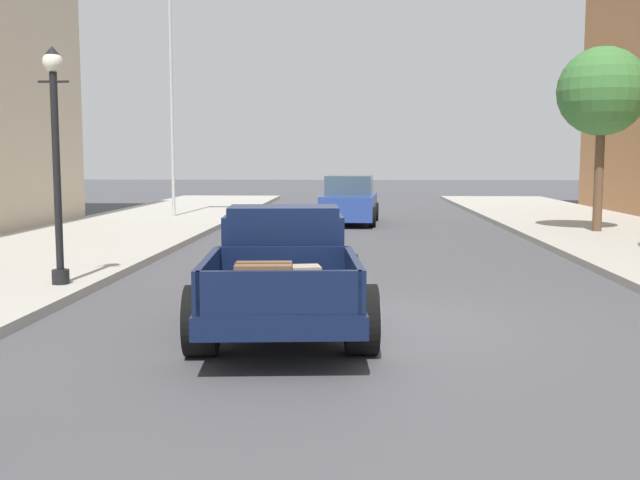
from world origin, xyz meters
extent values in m
plane|color=#47474C|center=(0.00, 0.00, 0.00)|extent=(140.00, 140.00, 0.00)
cube|color=#0F1938|center=(-1.09, -0.48, 0.54)|extent=(2.16, 5.03, 0.24)
cube|color=#0F1938|center=(-1.12, -0.13, 1.06)|extent=(1.65, 1.23, 0.80)
cube|color=#0F1938|center=(-1.11, -0.18, 1.52)|extent=(1.51, 1.05, 0.12)
cube|color=#3D4C5B|center=(-1.17, 0.44, 1.22)|extent=(1.32, 0.15, 0.44)
cube|color=#0F1938|center=(-1.23, 1.16, 0.92)|extent=(1.44, 1.60, 0.52)
cube|color=silver|center=(-1.29, 1.96, 0.90)|extent=(0.69, 0.16, 0.47)
cube|color=#0F1938|center=(-0.97, -1.88, 0.68)|extent=(1.86, 2.23, 0.04)
cube|color=#0F1938|center=(-1.78, -1.94, 0.90)|extent=(0.25, 2.10, 0.44)
cube|color=#0F1938|center=(-0.17, -1.81, 0.90)|extent=(0.25, 2.10, 0.44)
cube|color=#0F1938|center=(-0.89, -2.88, 0.90)|extent=(1.62, 0.21, 0.44)
cube|color=#0F1938|center=(-1.06, -0.87, 0.90)|extent=(1.62, 0.21, 0.44)
cylinder|color=black|center=(-2.10, 0.79, 0.40)|extent=(0.42, 0.83, 0.80)
cylinder|color=silver|center=(-2.28, 0.77, 0.40)|extent=(0.07, 0.65, 0.66)
cylinder|color=silver|center=(-2.29, 0.77, 0.40)|extent=(0.04, 0.24, 0.24)
cylinder|color=black|center=(-0.31, 0.94, 0.40)|extent=(0.42, 0.83, 0.80)
cylinder|color=silver|center=(-0.12, 0.95, 0.40)|extent=(0.07, 0.65, 0.66)
cylinder|color=silver|center=(-0.11, 0.95, 0.40)|extent=(0.04, 0.24, 0.24)
cylinder|color=black|center=(-1.87, -1.90, 0.40)|extent=(0.42, 0.83, 0.80)
cylinder|color=silver|center=(-2.06, -1.91, 0.40)|extent=(0.07, 0.65, 0.66)
cylinder|color=silver|center=(-2.07, -1.91, 0.40)|extent=(0.04, 0.24, 0.24)
cylinder|color=black|center=(-0.08, -1.75, 0.40)|extent=(0.42, 0.83, 0.80)
cylinder|color=silver|center=(0.10, -1.74, 0.40)|extent=(0.07, 0.65, 0.66)
cylinder|color=silver|center=(0.11, -1.73, 0.40)|extent=(0.04, 0.24, 0.24)
cube|color=brown|center=(-1.12, -2.24, 0.90)|extent=(0.63, 0.49, 0.40)
cube|color=#3D2D1E|center=(-1.12, -2.24, 0.90)|extent=(0.62, 0.10, 0.42)
cube|color=gray|center=(-0.78, -1.56, 0.84)|extent=(0.50, 0.40, 0.28)
cube|color=#284293|center=(-0.40, 15.48, 0.61)|extent=(1.97, 4.39, 0.80)
cube|color=#384C5B|center=(-0.41, 15.33, 1.33)|extent=(1.64, 2.09, 0.64)
cylinder|color=black|center=(-1.15, 16.82, 0.33)|extent=(0.26, 0.67, 0.66)
cylinder|color=black|center=(0.50, 16.72, 0.33)|extent=(0.26, 0.67, 0.66)
cylinder|color=black|center=(-1.30, 14.24, 0.33)|extent=(0.26, 0.67, 0.66)
cylinder|color=black|center=(0.35, 14.15, 0.33)|extent=(0.26, 0.67, 0.66)
cylinder|color=black|center=(-5.02, 1.90, 0.27)|extent=(0.28, 0.28, 0.24)
cylinder|color=black|center=(-5.02, 1.90, 1.99)|extent=(0.12, 0.12, 3.20)
cylinder|color=black|center=(-5.02, 1.90, 3.44)|extent=(0.50, 0.04, 0.04)
sphere|color=silver|center=(-5.02, 1.90, 3.75)|extent=(0.32, 0.32, 0.32)
cone|color=black|center=(-5.02, 1.90, 3.93)|extent=(0.24, 0.24, 0.14)
cylinder|color=#B2B2B7|center=(-6.81, 16.76, 4.65)|extent=(0.12, 0.12, 9.00)
cylinder|color=brown|center=(6.73, 11.65, 1.66)|extent=(0.26, 0.26, 3.02)
sphere|color=#3D7538|center=(6.73, 11.65, 4.10)|extent=(2.49, 2.49, 2.49)
camera|label=1|loc=(-0.13, -10.05, 2.20)|focal=41.95mm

